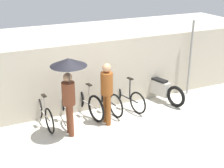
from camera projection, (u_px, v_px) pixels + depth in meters
The scene contains 11 objects.
ground_plane at pixel (112, 145), 7.44m from camera, with size 30.00×30.00×0.00m, color beige.
back_wall at pixel (82, 78), 8.78m from camera, with size 11.65×0.12×2.01m.
parked_bicycle_0 at pixel (44, 112), 8.23m from camera, with size 0.44×1.64×1.05m.
parked_bicycle_1 at pixel (65, 107), 8.55m from camera, with size 0.44×1.65×1.07m.
parked_bicycle_2 at pixel (86, 102), 8.77m from camera, with size 0.53×1.77×1.06m.
parked_bicycle_3 at pixel (106, 99), 9.02m from camera, with size 0.46×1.69×0.96m.
parked_bicycle_4 at pixel (125, 96), 9.23m from camera, with size 0.58×1.68×0.98m.
pedestrian_leading at pixel (69, 79), 7.26m from camera, with size 0.85×0.85×2.05m.
pedestrian_center at pixel (107, 89), 8.05m from camera, with size 0.32×0.32×1.70m.
motorcycle at pixel (159, 88), 9.72m from camera, with size 0.79×1.96×0.90m.
awning_pole at pixel (190, 58), 9.85m from camera, with size 0.07×0.07×2.42m.
Camera 1 is at (-2.62, -5.79, 4.13)m, focal length 50.00 mm.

